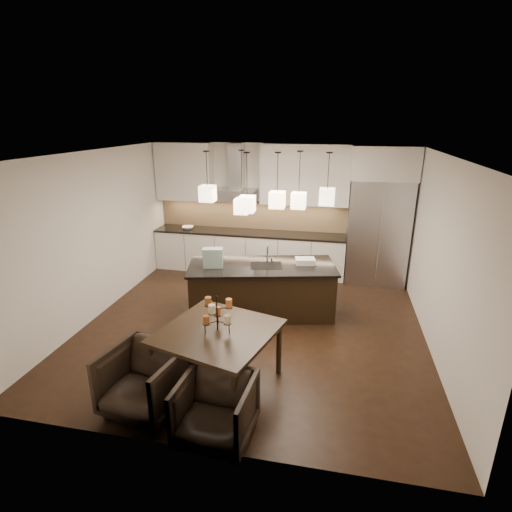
% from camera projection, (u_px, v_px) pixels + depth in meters
% --- Properties ---
extents(floor, '(5.50, 5.50, 0.02)m').
position_uv_depth(floor, '(254.00, 325.00, 6.73)').
color(floor, black).
rests_on(floor, ground).
extents(ceiling, '(5.50, 5.50, 0.02)m').
position_uv_depth(ceiling, '(253.00, 153.00, 5.81)').
color(ceiling, white).
rests_on(ceiling, wall_back).
extents(wall_back, '(5.50, 0.02, 2.80)m').
position_uv_depth(wall_back, '(279.00, 208.00, 8.83)').
color(wall_back, silver).
rests_on(wall_back, ground).
extents(wall_front, '(5.50, 0.02, 2.80)m').
position_uv_depth(wall_front, '(192.00, 332.00, 3.72)').
color(wall_front, silver).
rests_on(wall_front, ground).
extents(wall_left, '(0.02, 5.50, 2.80)m').
position_uv_depth(wall_left, '(95.00, 235.00, 6.80)').
color(wall_left, silver).
rests_on(wall_left, ground).
extents(wall_right, '(0.02, 5.50, 2.80)m').
position_uv_depth(wall_right, '(441.00, 257.00, 5.74)').
color(wall_right, silver).
rests_on(wall_right, ground).
extents(refrigerator, '(1.20, 0.72, 2.15)m').
position_uv_depth(refrigerator, '(378.00, 232.00, 8.18)').
color(refrigerator, '#B7B7BA').
rests_on(refrigerator, floor).
extents(fridge_panel, '(1.26, 0.72, 0.65)m').
position_uv_depth(fridge_panel, '(385.00, 163.00, 7.72)').
color(fridge_panel, silver).
rests_on(fridge_panel, refrigerator).
extents(lower_cabinets, '(4.21, 0.62, 0.88)m').
position_uv_depth(lower_cabinets, '(249.00, 252.00, 8.95)').
color(lower_cabinets, silver).
rests_on(lower_cabinets, floor).
extents(countertop, '(4.21, 0.66, 0.04)m').
position_uv_depth(countertop, '(249.00, 233.00, 8.80)').
color(countertop, black).
rests_on(countertop, lower_cabinets).
extents(backsplash, '(4.21, 0.02, 0.63)m').
position_uv_depth(backsplash, '(252.00, 215.00, 8.97)').
color(backsplash, tan).
rests_on(backsplash, countertop).
extents(upper_cab_left, '(1.25, 0.35, 1.25)m').
position_uv_depth(upper_cab_left, '(184.00, 172.00, 8.80)').
color(upper_cab_left, silver).
rests_on(upper_cab_left, wall_back).
extents(upper_cab_right, '(1.85, 0.35, 1.25)m').
position_uv_depth(upper_cab_right, '(305.00, 175.00, 8.29)').
color(upper_cab_right, silver).
rests_on(upper_cab_right, wall_back).
extents(hood_canopy, '(0.90, 0.52, 0.24)m').
position_uv_depth(hood_canopy, '(235.00, 195.00, 8.64)').
color(hood_canopy, '#B7B7BA').
rests_on(hood_canopy, wall_back).
extents(hood_chimney, '(0.30, 0.28, 0.96)m').
position_uv_depth(hood_chimney, '(236.00, 166.00, 8.55)').
color(hood_chimney, '#B7B7BA').
rests_on(hood_chimney, hood_canopy).
extents(fruit_bowl, '(0.32, 0.32, 0.06)m').
position_uv_depth(fruit_bowl, '(188.00, 228.00, 9.01)').
color(fruit_bowl, silver).
rests_on(fruit_bowl, countertop).
extents(island_body, '(2.59, 1.50, 0.86)m').
position_uv_depth(island_body, '(262.00, 290.00, 7.01)').
color(island_body, black).
rests_on(island_body, floor).
extents(island_top, '(2.68, 1.59, 0.04)m').
position_uv_depth(island_top, '(262.00, 266.00, 6.86)').
color(island_top, black).
rests_on(island_top, island_body).
extents(faucet, '(0.15, 0.25, 0.37)m').
position_uv_depth(faucet, '(267.00, 253.00, 6.89)').
color(faucet, silver).
rests_on(faucet, island_top).
extents(tote_bag, '(0.36, 0.25, 0.33)m').
position_uv_depth(tote_bag, '(213.00, 258.00, 6.73)').
color(tote_bag, '#1E493A').
rests_on(tote_bag, island_top).
extents(food_container, '(0.38, 0.30, 0.10)m').
position_uv_depth(food_container, '(305.00, 261.00, 6.92)').
color(food_container, silver).
rests_on(food_container, island_top).
extents(dining_table, '(1.63, 1.63, 0.79)m').
position_uv_depth(dining_table, '(219.00, 358.00, 5.09)').
color(dining_table, black).
rests_on(dining_table, floor).
extents(candelabra, '(0.47, 0.47, 0.47)m').
position_uv_depth(candelabra, '(217.00, 313.00, 4.88)').
color(candelabra, black).
rests_on(candelabra, dining_table).
extents(candle_a, '(0.10, 0.10, 0.11)m').
position_uv_depth(candle_a, '(227.00, 319.00, 4.83)').
color(candle_a, beige).
rests_on(candle_a, candelabra).
extents(candle_b, '(0.10, 0.10, 0.11)m').
position_uv_depth(candle_b, '(218.00, 311.00, 5.03)').
color(candle_b, orange).
rests_on(candle_b, candelabra).
extents(candle_c, '(0.10, 0.10, 0.11)m').
position_uv_depth(candle_c, '(206.00, 320.00, 4.82)').
color(candle_c, brown).
rests_on(candle_c, candelabra).
extents(candle_d, '(0.10, 0.10, 0.11)m').
position_uv_depth(candle_d, '(229.00, 303.00, 4.87)').
color(candle_d, orange).
rests_on(candle_d, candelabra).
extents(candle_e, '(0.10, 0.10, 0.11)m').
position_uv_depth(candle_e, '(208.00, 301.00, 4.92)').
color(candle_e, brown).
rests_on(candle_e, candelabra).
extents(candle_f, '(0.10, 0.10, 0.11)m').
position_uv_depth(candle_f, '(212.00, 309.00, 4.72)').
color(candle_f, beige).
rests_on(candle_f, candelabra).
extents(armchair_left, '(1.00, 1.02, 0.79)m').
position_uv_depth(armchair_left, '(144.00, 380.00, 4.65)').
color(armchair_left, black).
rests_on(armchair_left, floor).
extents(armchair_right, '(0.82, 0.84, 0.72)m').
position_uv_depth(armchair_right, '(216.00, 410.00, 4.23)').
color(armchair_right, black).
rests_on(armchair_right, floor).
extents(pendant_a, '(0.24, 0.24, 0.26)m').
position_uv_depth(pendant_a, '(208.00, 194.00, 6.58)').
color(pendant_a, beige).
rests_on(pendant_a, ceiling).
extents(pendant_b, '(0.24, 0.24, 0.26)m').
position_uv_depth(pendant_b, '(242.00, 206.00, 6.88)').
color(pendant_b, beige).
rests_on(pendant_b, ceiling).
extents(pendant_c, '(0.24, 0.24, 0.26)m').
position_uv_depth(pendant_c, '(277.00, 200.00, 6.36)').
color(pendant_c, beige).
rests_on(pendant_c, ceiling).
extents(pendant_d, '(0.24, 0.24, 0.26)m').
position_uv_depth(pendant_d, '(299.00, 201.00, 6.62)').
color(pendant_d, beige).
rests_on(pendant_d, ceiling).
extents(pendant_e, '(0.24, 0.24, 0.26)m').
position_uv_depth(pendant_e, '(327.00, 197.00, 6.32)').
color(pendant_e, beige).
rests_on(pendant_e, ceiling).
extents(pendant_f, '(0.24, 0.24, 0.26)m').
position_uv_depth(pendant_f, '(247.00, 204.00, 6.40)').
color(pendant_f, beige).
rests_on(pendant_f, ceiling).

